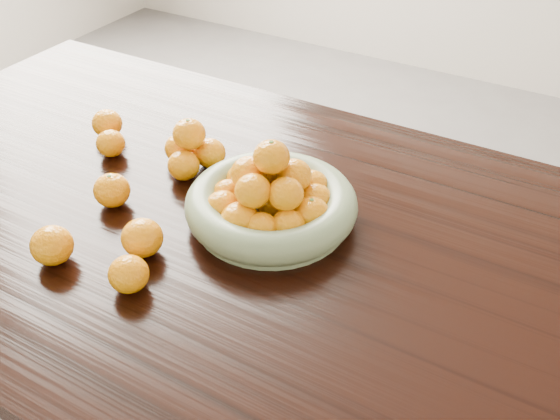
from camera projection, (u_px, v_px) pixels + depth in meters
The scene contains 9 objects.
dining_table at pixel (269, 270), 1.19m from camera, with size 2.00×1.00×0.75m.
fruit_bowl at pixel (271, 200), 1.15m from camera, with size 0.32×0.32×0.17m.
orange_pyramid at pixel (191, 150), 1.29m from camera, with size 0.13×0.13×0.11m.
loose_orange_0 at pixel (112, 190), 1.19m from camera, with size 0.07×0.07×0.07m, color orange.
loose_orange_1 at pixel (52, 245), 1.06m from camera, with size 0.07×0.07×0.07m, color orange.
loose_orange_2 at pixel (142, 238), 1.08m from camera, with size 0.07×0.07×0.07m, color orange.
loose_orange_3 at pixel (107, 123), 1.40m from camera, with size 0.07×0.07×0.06m, color orange.
loose_orange_4 at pixel (129, 274), 1.01m from camera, with size 0.07×0.07×0.06m, color orange.
loose_orange_5 at pixel (111, 143), 1.34m from camera, with size 0.06×0.06×0.06m, color orange.
Camera 1 is at (0.46, -0.76, 1.47)m, focal length 40.00 mm.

